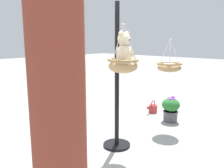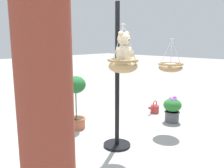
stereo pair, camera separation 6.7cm
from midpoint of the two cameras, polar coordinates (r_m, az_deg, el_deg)
The scene contains 9 objects.
ground_plane at distance 3.87m, azimuth -1.09°, elevation -15.65°, with size 40.00×40.00×0.00m, color gray.
display_pole_central at distance 3.77m, azimuth 1.75°, elevation -4.87°, with size 0.44×0.44×2.32m.
hanging_basket_with_teddy at distance 3.37m, azimuth 3.24°, elevation 4.57°, with size 0.44×0.44×0.69m.
teddy_bear at distance 3.34m, azimuth 3.57°, elevation 8.02°, with size 0.32×0.29×0.47m.
hanging_basket_left_high at distance 4.49m, azimuth 14.31°, elevation 4.02°, with size 0.46×0.46×0.61m.
greenhouse_pillar_left at distance 0.94m, azimuth -13.81°, elevation -3.23°, with size 0.41×0.41×3.08m.
potted_plant_fern_front at distance 5.18m, azimuth 14.66°, elevation -5.78°, with size 0.37×0.37×0.55m.
potted_plant_tall_leafy at distance 4.62m, azimuth -8.27°, elevation -3.50°, with size 0.39×0.39×1.04m.
watering_can at distance 5.77m, azimuth 10.53°, elevation -5.84°, with size 0.35×0.20×0.30m.
Camera 2 is at (2.43, 2.49, 1.71)m, focal length 38.01 mm.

